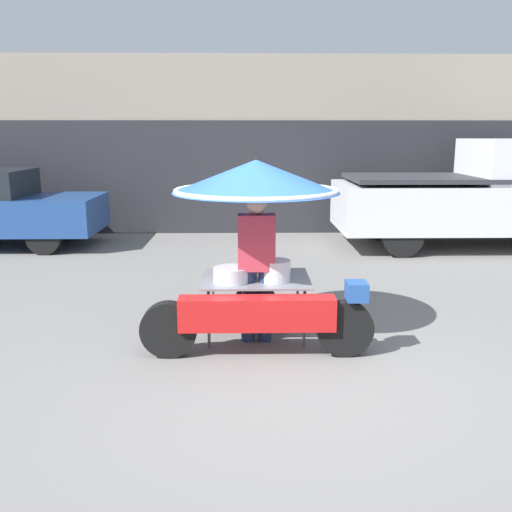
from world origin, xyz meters
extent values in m
plane|color=slate|center=(0.00, 0.00, 0.00)|extent=(36.00, 36.00, 0.00)
cube|color=gray|center=(0.00, 8.51, 1.87)|extent=(28.00, 2.00, 3.75)
cube|color=#28282D|center=(0.00, 7.48, 1.20)|extent=(23.80, 0.06, 2.40)
cylinder|color=black|center=(0.53, 0.46, 0.28)|extent=(0.56, 0.14, 0.56)
cylinder|color=black|center=(-1.20, 0.46, 0.28)|extent=(0.56, 0.14, 0.56)
cube|color=red|center=(-0.33, 0.46, 0.44)|extent=(1.52, 0.24, 0.32)
cube|color=#234C93|center=(0.63, 0.46, 0.66)|extent=(0.20, 0.24, 0.18)
cylinder|color=black|center=(-0.33, 1.33, 0.25)|extent=(0.50, 0.14, 0.50)
cylinder|color=#515156|center=(0.15, 0.68, 0.31)|extent=(0.03, 0.03, 0.62)
cylinder|color=#515156|center=(0.15, 1.44, 0.31)|extent=(0.03, 0.03, 0.62)
cylinder|color=#515156|center=(-0.82, 0.68, 0.31)|extent=(0.03, 0.03, 0.62)
cylinder|color=#515156|center=(-0.82, 1.44, 0.31)|extent=(0.03, 0.03, 0.62)
cube|color=gray|center=(-0.33, 1.06, 0.63)|extent=(1.14, 0.90, 0.02)
cylinder|color=#B2B2B7|center=(-0.33, 1.06, 1.09)|extent=(0.03, 0.03, 0.91)
cone|color=blue|center=(-0.33, 1.06, 1.72)|extent=(1.74, 1.74, 0.34)
torus|color=white|center=(-0.33, 1.06, 1.57)|extent=(1.70, 1.70, 0.05)
cylinder|color=silver|center=(-0.59, 0.90, 0.72)|extent=(0.38, 0.38, 0.15)
cylinder|color=silver|center=(-0.13, 0.93, 0.75)|extent=(0.32, 0.32, 0.22)
cylinder|color=navy|center=(-0.42, 0.89, 0.38)|extent=(0.14, 0.14, 0.77)
cylinder|color=navy|center=(-0.24, 0.89, 0.38)|extent=(0.14, 0.14, 0.77)
cube|color=#C13847|center=(-0.33, 0.89, 1.06)|extent=(0.38, 0.22, 0.58)
sphere|color=tan|center=(-0.33, 0.89, 1.45)|extent=(0.21, 0.21, 0.21)
cylinder|color=black|center=(-4.07, 5.30, 0.30)|extent=(0.61, 0.20, 0.61)
cylinder|color=black|center=(-4.07, 6.78, 0.30)|extent=(0.61, 0.20, 0.61)
cylinder|color=black|center=(2.31, 4.99, 0.36)|extent=(0.72, 0.24, 0.72)
cylinder|color=black|center=(2.31, 6.66, 0.36)|extent=(0.72, 0.24, 0.72)
cube|color=silver|center=(3.83, 5.82, 0.79)|extent=(5.05, 1.97, 0.86)
cube|color=#2D2D33|center=(2.82, 5.82, 1.32)|extent=(2.62, 1.89, 0.08)
camera|label=1|loc=(-0.44, -4.82, 2.16)|focal=40.00mm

